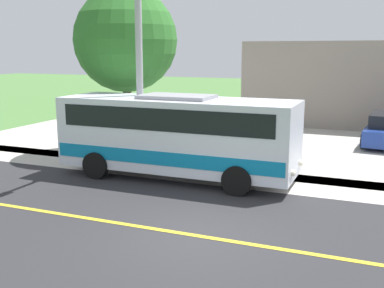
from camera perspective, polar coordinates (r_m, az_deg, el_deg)
ground_plane at (r=10.96m, az=0.62°, el=-11.20°), size 120.00×120.00×0.00m
road_surface at (r=10.95m, az=0.62°, el=-11.18°), size 8.00×100.00×0.01m
sidewalk at (r=15.65m, az=7.70°, el=-4.31°), size 2.40×100.00×0.01m
parking_lot_surface at (r=22.22m, az=20.01°, el=-0.22°), size 14.00×36.00×0.01m
road_centre_line at (r=10.95m, az=0.62°, el=-11.16°), size 0.16×100.00×0.00m
shuttle_bus_front at (r=15.46m, az=-1.83°, el=1.43°), size 2.64×8.00×2.78m
street_light_pole at (r=16.30m, az=-6.72°, el=10.46°), size 1.97×0.24×7.13m
tree_curbside at (r=19.45m, az=-8.13°, el=12.45°), size 4.20×4.20×6.72m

